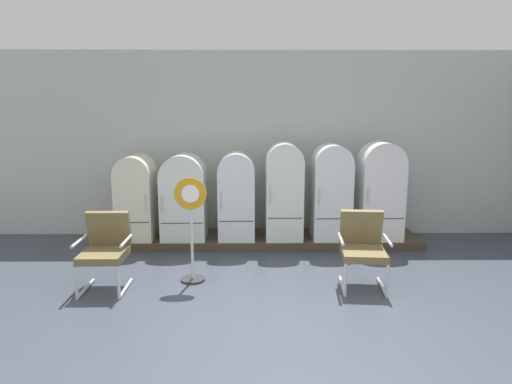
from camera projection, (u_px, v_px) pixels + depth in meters
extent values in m
cube|color=#383F4B|center=(265.00, 331.00, 4.66)|extent=(12.00, 10.00, 0.05)
cube|color=silver|center=(259.00, 145.00, 7.97)|extent=(11.76, 0.12, 3.19)
cube|color=#47443F|center=(259.00, 71.00, 7.74)|extent=(11.76, 0.07, 0.06)
cube|color=#423828|center=(259.00, 239.00, 7.62)|extent=(5.29, 0.95, 0.13)
cube|color=silver|center=(137.00, 206.00, 7.39)|extent=(0.58, 0.67, 1.07)
cylinder|color=silver|center=(135.00, 173.00, 7.30)|extent=(0.58, 0.65, 0.58)
cube|color=#383838|center=(132.00, 222.00, 7.10)|extent=(0.53, 0.01, 0.01)
cylinder|color=silver|center=(146.00, 202.00, 7.03)|extent=(0.02, 0.02, 0.28)
cube|color=silver|center=(184.00, 207.00, 7.40)|extent=(0.71, 0.65, 1.03)
cylinder|color=silver|center=(183.00, 176.00, 7.30)|extent=(0.71, 0.63, 0.71)
cube|color=#383838|center=(182.00, 223.00, 7.11)|extent=(0.65, 0.01, 0.01)
cylinder|color=silver|center=(162.00, 204.00, 7.04)|extent=(0.02, 0.02, 0.28)
cube|color=white|center=(237.00, 205.00, 7.37)|extent=(0.58, 0.60, 1.12)
cylinder|color=white|center=(236.00, 171.00, 7.27)|extent=(0.58, 0.59, 0.58)
cube|color=#383838|center=(236.00, 221.00, 7.11)|extent=(0.53, 0.01, 0.01)
cylinder|color=silver|center=(221.00, 201.00, 7.04)|extent=(0.02, 0.02, 0.28)
cube|color=silver|center=(284.00, 200.00, 7.41)|extent=(0.59, 0.69, 1.27)
cylinder|color=silver|center=(284.00, 161.00, 7.30)|extent=(0.59, 0.67, 0.59)
cube|color=#383838|center=(285.00, 218.00, 7.11)|extent=(0.54, 0.01, 0.01)
cylinder|color=silver|center=(270.00, 195.00, 7.03)|extent=(0.02, 0.02, 0.28)
cube|color=white|center=(331.00, 201.00, 7.38)|extent=(0.61, 0.61, 1.23)
cylinder|color=white|center=(332.00, 163.00, 7.27)|extent=(0.61, 0.60, 0.61)
cube|color=#383838|center=(334.00, 219.00, 7.12)|extent=(0.56, 0.01, 0.01)
cylinder|color=silver|center=(319.00, 196.00, 7.04)|extent=(0.02, 0.02, 0.28)
cube|color=white|center=(380.00, 201.00, 7.38)|extent=(0.67, 0.60, 1.24)
cylinder|color=white|center=(382.00, 163.00, 7.27)|extent=(0.67, 0.58, 0.67)
cube|color=#383838|center=(384.00, 219.00, 7.13)|extent=(0.62, 0.01, 0.01)
cylinder|color=silver|center=(368.00, 196.00, 7.05)|extent=(0.02, 0.02, 0.28)
cylinder|color=silver|center=(86.00, 289.00, 5.64)|extent=(0.05, 0.60, 0.04)
cylinder|color=silver|center=(76.00, 283.00, 5.33)|extent=(0.04, 0.04, 0.38)
cylinder|color=silver|center=(125.00, 288.00, 5.65)|extent=(0.05, 0.60, 0.04)
cylinder|color=silver|center=(118.00, 282.00, 5.34)|extent=(0.04, 0.04, 0.38)
cube|color=brown|center=(103.00, 255.00, 5.57)|extent=(0.54, 0.55, 0.09)
cube|color=brown|center=(109.00, 228.00, 5.80)|extent=(0.53, 0.17, 0.46)
cylinder|color=silver|center=(79.00, 241.00, 5.53)|extent=(0.04, 0.49, 0.04)
cylinder|color=silver|center=(126.00, 241.00, 5.54)|extent=(0.04, 0.49, 0.04)
cylinder|color=silver|center=(342.00, 286.00, 5.73)|extent=(0.09, 0.60, 0.04)
cylinder|color=silver|center=(345.00, 280.00, 5.42)|extent=(0.04, 0.04, 0.38)
cylinder|color=silver|center=(382.00, 287.00, 5.69)|extent=(0.09, 0.60, 0.04)
cylinder|color=silver|center=(387.00, 281.00, 5.38)|extent=(0.04, 0.04, 0.38)
cube|color=brown|center=(364.00, 254.00, 5.63)|extent=(0.58, 0.59, 0.09)
cube|color=brown|center=(361.00, 227.00, 5.86)|extent=(0.55, 0.21, 0.46)
cylinder|color=silver|center=(341.00, 239.00, 5.62)|extent=(0.08, 0.49, 0.04)
cylinder|color=silver|center=(388.00, 240.00, 5.58)|extent=(0.08, 0.49, 0.04)
cylinder|color=#2D2D30|center=(193.00, 279.00, 5.96)|extent=(0.32, 0.32, 0.03)
cylinder|color=silver|center=(192.00, 236.00, 5.86)|extent=(0.04, 0.04, 1.14)
cylinder|color=#BF861C|center=(190.00, 194.00, 5.73)|extent=(0.41, 0.02, 0.41)
cylinder|color=white|center=(190.00, 194.00, 5.71)|extent=(0.23, 0.00, 0.23)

